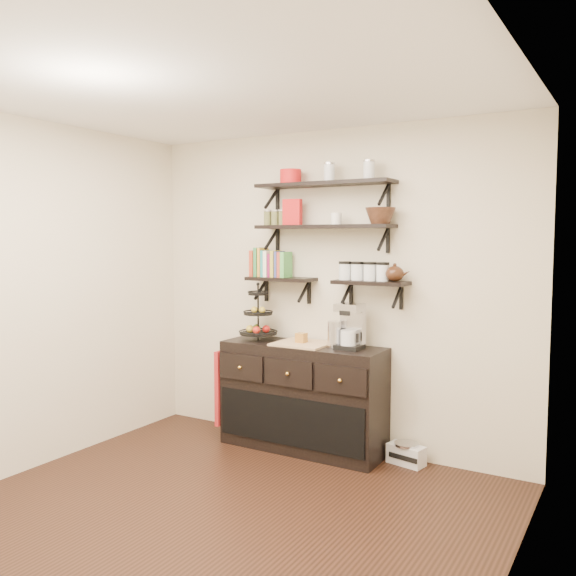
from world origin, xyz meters
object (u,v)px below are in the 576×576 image
at_px(sideboard, 303,397).
at_px(fruit_stand, 259,321).
at_px(coffee_maker, 351,327).
at_px(radio, 406,454).

height_order(sideboard, fruit_stand, fruit_stand).
bearing_deg(fruit_stand, coffee_maker, 1.44).
bearing_deg(coffee_maker, sideboard, -174.57).
xyz_separation_m(sideboard, coffee_maker, (0.43, 0.03, 0.62)).
height_order(coffee_maker, radio, coffee_maker).
distance_m(sideboard, radio, 0.96).
distance_m(fruit_stand, coffee_maker, 0.87).
relative_size(sideboard, coffee_maker, 3.78).
height_order(fruit_stand, coffee_maker, fruit_stand).
distance_m(sideboard, fruit_stand, 0.76).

